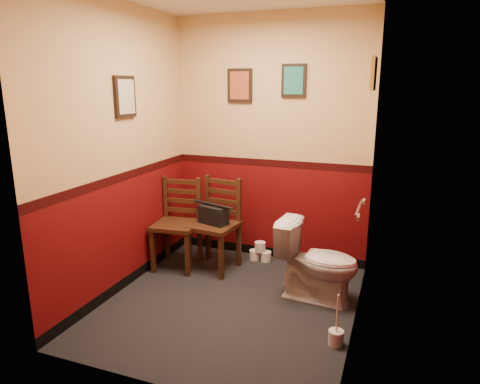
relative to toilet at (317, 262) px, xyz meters
name	(u,v)px	position (x,y,z in m)	size (l,w,h in m)	color
floor	(231,303)	(-0.72, -0.37, -0.37)	(2.20, 2.40, 0.00)	black
wall_back	(270,142)	(-0.72, 0.83, 0.98)	(2.20, 2.70, 0.00)	#56090B
wall_front	(154,191)	(-0.72, -1.57, 0.98)	(2.20, 2.70, 0.00)	#56090B
wall_left	(120,152)	(-1.82, -0.37, 0.98)	(2.40, 2.70, 0.00)	#56090B
wall_right	(364,167)	(0.38, -0.37, 0.98)	(2.40, 2.70, 0.00)	#56090B
grab_bar	(359,209)	(0.35, -0.12, 0.58)	(0.05, 0.56, 0.06)	silver
framed_print_back_a	(240,85)	(-1.07, 0.81, 1.58)	(0.28, 0.04, 0.36)	black
framed_print_back_b	(294,81)	(-0.47, 0.81, 1.63)	(0.26, 0.04, 0.34)	black
framed_print_left	(125,97)	(-1.80, -0.27, 1.48)	(0.04, 0.30, 0.38)	black
framed_print_right	(374,74)	(0.36, 0.23, 1.68)	(0.04, 0.34, 0.28)	olive
toilet	(317,262)	(0.00, 0.00, 0.00)	(0.42, 0.75, 0.74)	white
toilet_brush	(336,337)	(0.28, -0.68, -0.30)	(0.12, 0.12, 0.42)	silver
chair_left	(178,224)	(-1.58, 0.23, 0.12)	(0.51, 0.51, 0.98)	#432414
chair_right	(216,224)	(-1.16, 0.33, 0.13)	(0.51, 0.51, 0.99)	#432414
handbag	(214,215)	(-1.17, 0.29, 0.25)	(0.34, 0.24, 0.23)	black
tp_stack	(260,253)	(-0.77, 0.68, -0.28)	(0.26, 0.13, 0.22)	silver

